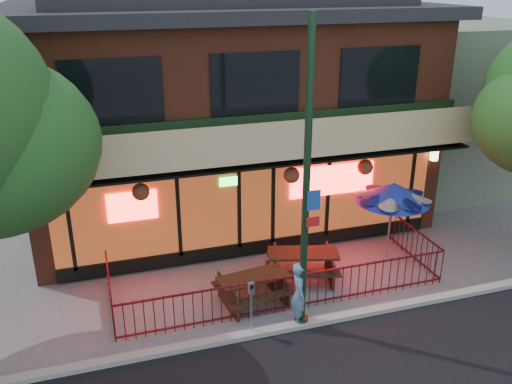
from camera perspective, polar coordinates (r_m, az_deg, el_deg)
The scene contains 11 objects.
ground at distance 13.43m, azimuth 4.12°, elevation -12.73°, with size 80.00×80.00×0.00m, color gray.
curb at distance 13.02m, azimuth 4.95°, elevation -13.70°, with size 80.00×0.25×0.12m, color #999993.
restaurant_building at distance 18.17m, azimuth -3.81°, elevation 10.80°, with size 12.96×9.49×8.05m.
neighbor_building at distance 22.73m, azimuth 18.78°, elevation 9.06°, with size 6.00×7.00×6.00m, color slate.
patio_fence at distance 13.48m, azimuth 3.41°, elevation -9.37°, with size 8.44×2.62×1.00m.
street_light at distance 11.58m, azimuth 5.28°, elevation -0.90°, with size 0.43×0.32×7.00m.
picnic_table_left at distance 13.58m, azimuth -0.28°, elevation -9.77°, with size 1.91×1.56×0.75m.
picnic_table_right at distance 14.60m, azimuth 4.96°, elevation -7.26°, with size 2.18×1.88×0.79m.
patio_umbrella at distance 15.45m, azimuth 14.20°, elevation -0.03°, with size 2.07×2.07×2.37m.
pedestrian at distance 12.70m, azimuth 4.59°, elevation -10.66°, with size 0.58×0.38×1.60m, color #5585AB.
parking_meter_near at distance 12.27m, azimuth -0.51°, elevation -11.26°, with size 0.13×0.11×1.34m.
Camera 1 is at (-4.19, -10.22, 7.63)m, focal length 38.00 mm.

